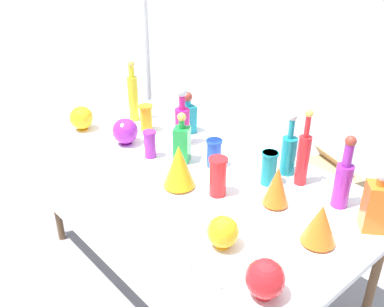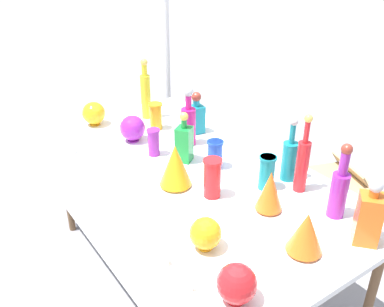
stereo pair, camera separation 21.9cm
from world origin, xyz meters
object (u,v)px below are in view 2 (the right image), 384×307
at_px(round_bowl_2, 237,284).
at_px(square_decanter_2, 196,116).
at_px(tall_bottle_0, 339,188).
at_px(slender_vase_4, 215,153).
at_px(fluted_vase_2, 270,191).
at_px(fluted_vase_1, 175,165).
at_px(round_bowl_1, 206,233).
at_px(square_decanter_1, 369,216).
at_px(slender_vase_0, 156,115).
at_px(canopy_pole, 167,69).
at_px(tall_bottle_1, 146,93).
at_px(cardboard_box_behind_left, 274,194).
at_px(slender_vase_2, 267,171).
at_px(tall_bottle_3, 290,158).
at_px(fluted_vase_0, 306,232).
at_px(tall_bottle_4, 302,162).
at_px(slender_vase_1, 212,177).
at_px(round_bowl_3, 94,113).
at_px(round_bowl_0, 133,128).
at_px(tall_bottle_2, 188,122).
at_px(cardboard_box_behind_right, 334,202).
at_px(slender_vase_3, 154,141).
at_px(square_decanter_0, 184,142).

bearing_deg(round_bowl_2, square_decanter_2, 150.58).
xyz_separation_m(tall_bottle_0, slender_vase_4, (-0.64, -0.18, -0.06)).
height_order(slender_vase_4, fluted_vase_2, fluted_vase_2).
relative_size(fluted_vase_1, round_bowl_1, 1.63).
bearing_deg(square_decanter_1, slender_vase_0, -174.27).
distance_m(slender_vase_4, canopy_pole, 1.40).
bearing_deg(slender_vase_0, tall_bottle_1, 168.23).
distance_m(fluted_vase_1, cardboard_box_behind_left, 1.32).
relative_size(tall_bottle_1, slender_vase_2, 2.29).
bearing_deg(square_decanter_1, fluted_vase_2, -155.71).
relative_size(square_decanter_2, fluted_vase_2, 1.31).
distance_m(tall_bottle_3, fluted_vase_0, 0.55).
bearing_deg(tall_bottle_4, slender_vase_1, -117.60).
bearing_deg(round_bowl_3, tall_bottle_4, 21.54).
xyz_separation_m(tall_bottle_0, tall_bottle_1, (-1.42, -0.15, 0.03)).
xyz_separation_m(round_bowl_0, cardboard_box_behind_left, (0.25, 0.98, -0.70)).
relative_size(slender_vase_4, round_bowl_0, 0.97).
xyz_separation_m(tall_bottle_4, slender_vase_2, (-0.10, -0.12, -0.06)).
xyz_separation_m(tall_bottle_1, cardboard_box_behind_left, (0.51, 0.75, -0.79)).
bearing_deg(round_bowl_3, slender_vase_2, 18.06).
relative_size(slender_vase_2, slender_vase_4, 1.13).
bearing_deg(fluted_vase_1, round_bowl_0, 173.75).
bearing_deg(tall_bottle_2, round_bowl_1, -30.13).
relative_size(tall_bottle_2, round_bowl_1, 2.56).
height_order(square_decanter_2, slender_vase_0, square_decanter_2).
height_order(round_bowl_2, cardboard_box_behind_right, round_bowl_2).
xyz_separation_m(slender_vase_3, round_bowl_1, (0.79, -0.23, -0.01)).
relative_size(slender_vase_0, round_bowl_0, 1.07).
distance_m(tall_bottle_2, tall_bottle_4, 0.73).
height_order(slender_vase_3, slender_vase_4, same).
bearing_deg(tall_bottle_4, square_decanter_2, -177.74).
relative_size(round_bowl_0, round_bowl_1, 1.15).
height_order(fluted_vase_1, round_bowl_1, fluted_vase_1).
distance_m(square_decanter_2, cardboard_box_behind_right, 1.18).
bearing_deg(round_bowl_2, slender_vase_2, 128.90).
relative_size(tall_bottle_2, canopy_pole, 0.15).
height_order(square_decanter_1, canopy_pole, canopy_pole).
bearing_deg(fluted_vase_0, tall_bottle_3, 140.90).
relative_size(square_decanter_0, slender_vase_3, 1.84).
xyz_separation_m(tall_bottle_2, slender_vase_2, (0.61, 0.04, -0.05)).
relative_size(round_bowl_0, cardboard_box_behind_right, 0.30).
xyz_separation_m(tall_bottle_1, square_decanter_0, (0.63, -0.12, -0.06)).
bearing_deg(round_bowl_0, slender_vase_2, 19.16).
bearing_deg(tall_bottle_2, canopy_pole, 154.57).
relative_size(tall_bottle_1, tall_bottle_3, 1.18).
relative_size(slender_vase_3, canopy_pole, 0.07).
xyz_separation_m(square_decanter_0, canopy_pole, (-1.15, 0.60, 0.00)).
xyz_separation_m(slender_vase_2, round_bowl_3, (-1.17, -0.38, -0.01)).
height_order(tall_bottle_4, slender_vase_1, tall_bottle_4).
bearing_deg(cardboard_box_behind_left, fluted_vase_1, -73.42).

